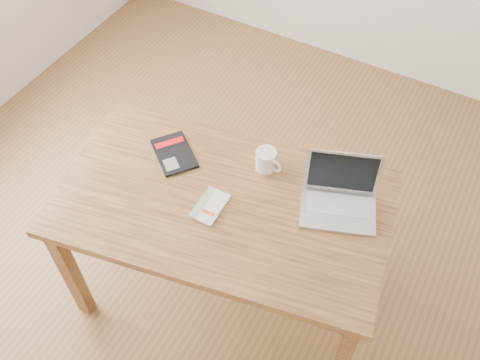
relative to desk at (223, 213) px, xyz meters
The scene contains 6 objects.
room 0.71m from the desk, 140.12° to the left, with size 4.04×4.04×2.70m.
desk is the anchor object (origin of this frame).
white_guidebook 0.11m from the desk, 116.86° to the right, with size 0.11×0.18×0.02m.
black_guidebook 0.35m from the desk, 159.69° to the left, with size 0.28×0.26×0.01m.
laptop 0.50m from the desk, 27.36° to the left, with size 0.37×0.33×0.21m.
coffee_mug 0.29m from the desk, 72.93° to the left, with size 0.13×0.09×0.10m.
Camera 1 is at (0.74, -1.21, 2.53)m, focal length 40.00 mm.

